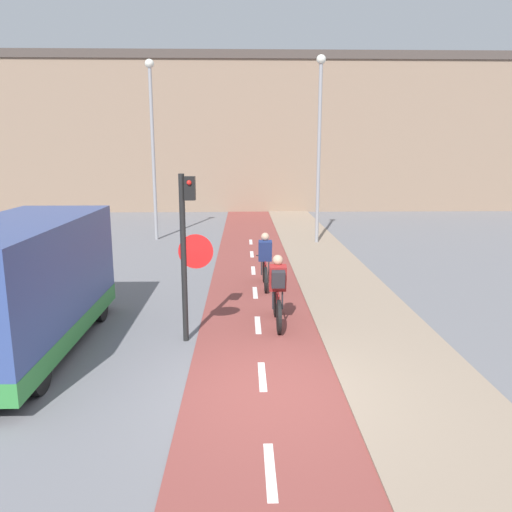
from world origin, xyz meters
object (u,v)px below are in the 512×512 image
at_px(van, 23,289).
at_px(traffic_light_pole, 187,240).
at_px(street_lamp_far, 152,133).
at_px(cyclist_near, 277,293).
at_px(cyclist_far, 265,263).
at_px(street_lamp_sidewalk, 319,132).

bearing_deg(van, traffic_light_pole, 8.66).
relative_size(street_lamp_far, cyclist_near, 3.98).
distance_m(traffic_light_pole, street_lamp_far, 12.17).
distance_m(traffic_light_pole, cyclist_far, 4.43).
bearing_deg(cyclist_near, traffic_light_pole, -155.01).
relative_size(street_lamp_sidewalk, cyclist_near, 3.98).
bearing_deg(street_lamp_sidewalk, van, -122.62).
xyz_separation_m(cyclist_near, cyclist_far, (-0.13, 3.05, -0.05)).
bearing_deg(street_lamp_far, traffic_light_pole, -77.26).
height_order(cyclist_near, cyclist_far, cyclist_near).
relative_size(street_lamp_sidewalk, van, 1.38).
height_order(street_lamp_far, cyclist_near, street_lamp_far).
xyz_separation_m(traffic_light_pole, street_lamp_far, (-2.63, 11.64, 2.38)).
bearing_deg(street_lamp_sidewalk, traffic_light_pole, -111.00).
xyz_separation_m(street_lamp_sidewalk, van, (-7.03, -10.98, -3.19)).
bearing_deg(van, cyclist_near, 15.09).
bearing_deg(traffic_light_pole, cyclist_far, 66.97).
height_order(street_lamp_far, street_lamp_sidewalk, street_lamp_far).
distance_m(street_lamp_far, cyclist_near, 12.24).
bearing_deg(cyclist_far, traffic_light_pole, -113.03).
xyz_separation_m(cyclist_near, van, (-4.77, -1.29, 0.48)).
distance_m(street_lamp_sidewalk, cyclist_far, 7.98).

